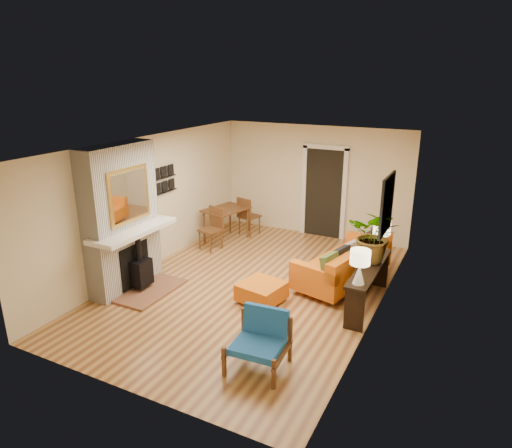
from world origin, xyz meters
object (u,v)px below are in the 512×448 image
(ottoman, at_px, (262,291))
(console_table, at_px, (369,274))
(houseplant, at_px, (375,235))
(dining_table, at_px, (228,215))
(sofa, at_px, (347,264))
(lamp_far, at_px, (381,233))
(lamp_near, at_px, (360,263))
(blue_chair, at_px, (261,337))

(ottoman, relative_size, console_table, 0.43)
(ottoman, bearing_deg, houseplant, 29.06)
(houseplant, bearing_deg, dining_table, 158.54)
(ottoman, bearing_deg, sofa, 52.69)
(lamp_far, bearing_deg, sofa, 179.80)
(sofa, relative_size, ottoman, 2.92)
(ottoman, distance_m, console_table, 1.81)
(dining_table, relative_size, lamp_far, 3.30)
(houseplant, bearing_deg, lamp_near, -89.41)
(sofa, bearing_deg, lamp_far, -0.20)
(sofa, bearing_deg, console_table, -52.12)
(ottoman, bearing_deg, blue_chair, -64.17)
(sofa, bearing_deg, lamp_near, -68.56)
(ottoman, height_order, console_table, console_table)
(ottoman, xyz_separation_m, dining_table, (-2.01, 2.34, 0.41))
(console_table, bearing_deg, sofa, 127.88)
(lamp_far, bearing_deg, dining_table, 165.61)
(ottoman, distance_m, lamp_near, 1.86)
(sofa, relative_size, houseplant, 2.53)
(lamp_near, bearing_deg, houseplant, 90.59)
(console_table, bearing_deg, blue_chair, -111.42)
(blue_chair, relative_size, lamp_far, 1.45)
(lamp_near, bearing_deg, lamp_far, 90.00)
(sofa, distance_m, blue_chair, 2.99)
(sofa, bearing_deg, blue_chair, -95.87)
(sofa, height_order, lamp_near, lamp_near)
(sofa, relative_size, lamp_near, 4.27)
(blue_chair, bearing_deg, houseplant, 70.70)
(blue_chair, distance_m, lamp_near, 1.87)
(blue_chair, xyz_separation_m, lamp_far, (0.88, 2.98, 0.65))
(houseplant, bearing_deg, blue_chair, -109.30)
(console_table, height_order, lamp_near, lamp_near)
(blue_chair, bearing_deg, dining_table, 125.29)
(blue_chair, height_order, houseplant, houseplant)
(dining_table, height_order, lamp_far, lamp_far)
(lamp_near, bearing_deg, console_table, 90.00)
(dining_table, relative_size, houseplant, 1.95)
(houseplant, bearing_deg, ottoman, -150.94)
(dining_table, bearing_deg, sofa, -16.90)
(sofa, relative_size, blue_chair, 2.95)
(blue_chair, distance_m, lamp_far, 3.17)
(console_table, distance_m, houseplant, 0.65)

